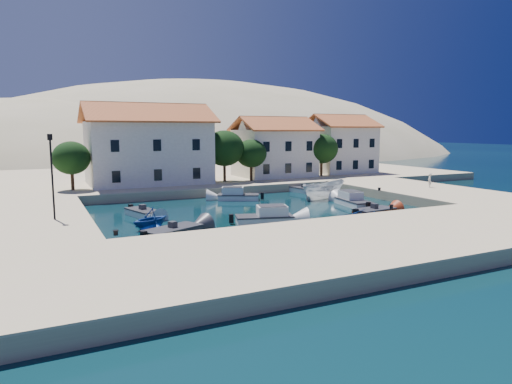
% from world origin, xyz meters
% --- Properties ---
extents(ground, '(400.00, 400.00, 0.00)m').
position_xyz_m(ground, '(0.00, 0.00, 0.00)').
color(ground, black).
rests_on(ground, ground).
extents(quay_south, '(52.00, 12.00, 1.00)m').
position_xyz_m(quay_south, '(0.00, -6.00, 0.50)').
color(quay_south, '#C7B588').
rests_on(quay_south, ground).
extents(quay_east, '(11.00, 20.00, 1.00)m').
position_xyz_m(quay_east, '(20.50, 10.00, 0.50)').
color(quay_east, '#C7B588').
rests_on(quay_east, ground).
extents(quay_west, '(8.00, 20.00, 1.00)m').
position_xyz_m(quay_west, '(-19.00, 10.00, 0.50)').
color(quay_west, '#C7B588').
rests_on(quay_west, ground).
extents(quay_north, '(80.00, 36.00, 1.00)m').
position_xyz_m(quay_north, '(2.00, 38.00, 0.50)').
color(quay_north, '#C7B588').
rests_on(quay_north, ground).
extents(hills, '(254.00, 176.00, 99.00)m').
position_xyz_m(hills, '(20.64, 123.62, -23.40)').
color(hills, tan).
rests_on(hills, ground).
extents(building_left, '(14.70, 9.45, 9.70)m').
position_xyz_m(building_left, '(-6.00, 28.00, 5.94)').
color(building_left, beige).
rests_on(building_left, quay_north).
extents(building_mid, '(10.50, 8.40, 8.30)m').
position_xyz_m(building_mid, '(12.00, 29.00, 5.22)').
color(building_mid, beige).
rests_on(building_mid, quay_north).
extents(building_right, '(9.45, 8.40, 8.80)m').
position_xyz_m(building_right, '(24.00, 30.00, 5.47)').
color(building_right, beige).
rests_on(building_right, quay_north).
extents(trees, '(37.30, 5.30, 6.45)m').
position_xyz_m(trees, '(4.51, 25.46, 4.84)').
color(trees, '#382314').
rests_on(trees, quay_north).
extents(lamppost, '(0.35, 0.25, 6.22)m').
position_xyz_m(lamppost, '(-17.50, 8.00, 4.75)').
color(lamppost, black).
rests_on(lamppost, quay_west).
extents(bollards, '(29.36, 9.56, 0.30)m').
position_xyz_m(bollards, '(2.80, 3.87, 1.15)').
color(bollards, black).
rests_on(bollards, ground).
extents(motorboat_grey_sw, '(4.74, 3.61, 1.25)m').
position_xyz_m(motorboat_grey_sw, '(-10.01, 3.23, 0.29)').
color(motorboat_grey_sw, '#2E2E33').
rests_on(motorboat_grey_sw, ground).
extents(cabin_cruiser_south, '(4.98, 3.22, 1.60)m').
position_xyz_m(cabin_cruiser_south, '(-2.07, 4.41, 0.48)').
color(cabin_cruiser_south, silver).
rests_on(cabin_cruiser_south, ground).
extents(rowboat_south, '(5.08, 3.70, 1.03)m').
position_xyz_m(rowboat_south, '(6.25, 1.51, 0.00)').
color(rowboat_south, navy).
rests_on(rowboat_south, ground).
extents(motorboat_red_se, '(4.11, 2.25, 1.25)m').
position_xyz_m(motorboat_red_se, '(8.23, 3.17, 0.29)').
color(motorboat_red_se, '#953015').
rests_on(motorboat_red_se, ground).
extents(cabin_cruiser_east, '(2.60, 4.98, 1.60)m').
position_xyz_m(cabin_cruiser_east, '(9.77, 8.08, 0.48)').
color(cabin_cruiser_east, silver).
rests_on(cabin_cruiser_east, ground).
extents(boat_east, '(6.03, 3.02, 2.23)m').
position_xyz_m(boat_east, '(9.62, 13.10, 0.00)').
color(boat_east, silver).
rests_on(boat_east, ground).
extents(motorboat_white_ne, '(2.37, 3.87, 1.25)m').
position_xyz_m(motorboat_white_ne, '(10.43, 18.43, 0.30)').
color(motorboat_white_ne, silver).
rests_on(motorboat_white_ne, ground).
extents(rowboat_west, '(4.30, 4.12, 1.75)m').
position_xyz_m(rowboat_west, '(-10.84, 6.52, 0.00)').
color(rowboat_west, navy).
rests_on(rowboat_west, ground).
extents(motorboat_white_west, '(2.66, 4.08, 1.25)m').
position_xyz_m(motorboat_white_west, '(-10.34, 11.65, 0.29)').
color(motorboat_white_west, silver).
rests_on(motorboat_white_west, ground).
extents(cabin_cruiser_north, '(4.76, 3.63, 1.60)m').
position_xyz_m(cabin_cruiser_north, '(1.00, 16.62, 0.48)').
color(cabin_cruiser_north, silver).
rests_on(cabin_cruiser_north, ground).
extents(pedestrian, '(0.70, 0.68, 1.61)m').
position_xyz_m(pedestrian, '(21.84, 9.80, 1.81)').
color(pedestrian, beige).
rests_on(pedestrian, quay_east).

